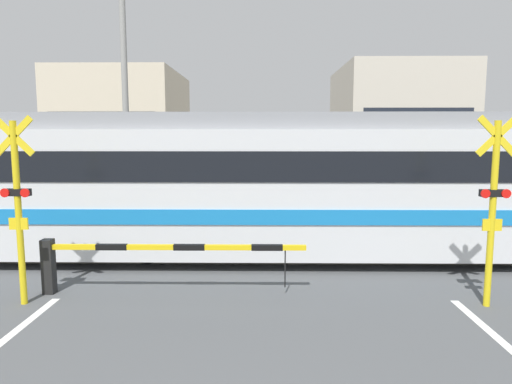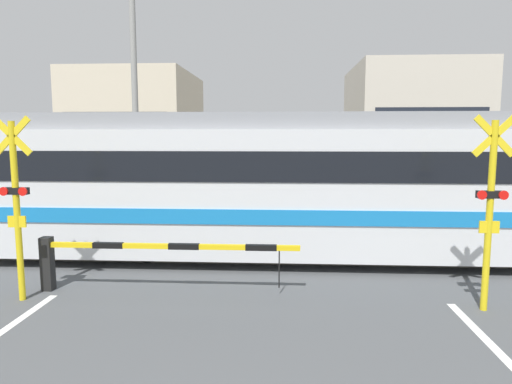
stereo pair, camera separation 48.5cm
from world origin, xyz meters
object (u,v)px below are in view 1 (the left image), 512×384
object	(u,v)px
pedestrian	(286,186)
crossing_barrier_near	(126,255)
commuter_train	(419,182)
crossing_signal_left	(18,202)
crossing_signal_right	(493,203)
crossing_barrier_far	(334,206)

from	to	relation	value
pedestrian	crossing_barrier_near	bearing A→B (deg)	-110.75
crossing_barrier_near	pedestrian	bearing A→B (deg)	69.25
commuter_train	crossing_barrier_near	world-z (taller)	commuter_train
crossing_signal_left	crossing_barrier_near	bearing A→B (deg)	18.09
crossing_signal_left	pedestrian	distance (m)	10.78
crossing_barrier_near	pedestrian	distance (m)	9.60
crossing_signal_right	commuter_train	bearing A→B (deg)	92.22
crossing_barrier_far	crossing_signal_left	distance (m)	9.06
commuter_train	crossing_signal_right	size ratio (longest dim) A/B	6.34
crossing_signal_left	pedestrian	world-z (taller)	crossing_signal_left
pedestrian	crossing_signal_right	bearing A→B (deg)	-72.84
pedestrian	commuter_train	bearing A→B (deg)	-65.89
crossing_barrier_near	crossing_signal_right	distance (m)	6.44
crossing_signal_right	pedestrian	bearing A→B (deg)	107.16
crossing_signal_right	pedestrian	world-z (taller)	crossing_signal_right
commuter_train	crossing_barrier_near	bearing A→B (deg)	-156.55
crossing_barrier_near	pedestrian	world-z (taller)	pedestrian
commuter_train	crossing_barrier_far	world-z (taller)	commuter_train
commuter_train	pedestrian	size ratio (longest dim) A/B	11.92
crossing_signal_right	crossing_barrier_near	bearing A→B (deg)	175.20
crossing_barrier_far	crossing_signal_left	world-z (taller)	crossing_signal_left
commuter_train	crossing_barrier_near	xyz separation A→B (m)	(-6.21, -2.69, -1.09)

